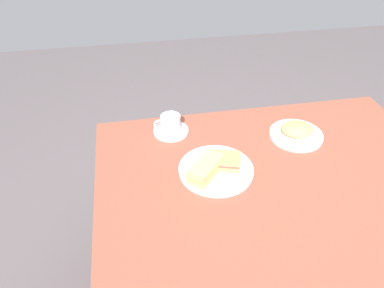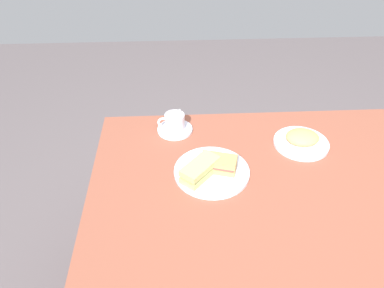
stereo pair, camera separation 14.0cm
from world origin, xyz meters
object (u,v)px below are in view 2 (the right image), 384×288
Objects in this scene: sandwich_plate at (212,172)px; coffee_cup at (174,121)px; spoon at (178,118)px; side_plate at (301,143)px; dining_table at (269,209)px; sandwich_front at (218,163)px; sandwich_back at (200,170)px; coffee_saucer at (175,130)px.

coffee_cup reaches higher than sandwich_plate.
spoon reaches higher than side_plate.
side_plate is (-0.47, 0.19, -0.01)m from spoon.
dining_table is 4.69× the size of sandwich_plate.
sandwich_front is 1.26× the size of coffee_cup.
sandwich_back reaches higher than dining_table.
sandwich_plate is at bearing 115.61° from coffee_cup.
sandwich_front is at bearing -169.67° from sandwich_plate.
sandwich_front reaches higher than side_plate.
sandwich_plate is 0.36m from spoon.
coffee_saucer is 0.50m from side_plate.
spoon is 0.47× the size of side_plate.
coffee_saucer is (0.15, -0.26, -0.03)m from sandwich_front.
sandwich_back is at bearing 105.66° from coffee_saucer.
sandwich_front is (0.18, -0.08, 0.15)m from dining_table.
coffee_cup reaches higher than spoon.
coffee_cup is at bearing -60.10° from sandwich_front.
side_plate is at bearing 157.78° from spoon.
dining_table is 9.08× the size of sandwich_front.
side_plate is (-0.48, 0.12, 0.00)m from coffee_saucer.
sandwich_back is 0.30m from coffee_cup.
coffee_cup reaches higher than dining_table.
sandwich_front is 0.30m from coffee_saucer.
sandwich_front is 0.37m from side_plate.
coffee_saucer is at bearing -64.73° from sandwich_plate.
dining_table is at bearing 167.63° from sandwich_back.
sandwich_back is 0.30m from coffee_saucer.
sandwich_back is at bearing 22.92° from side_plate.
sandwich_front is at bearing 112.01° from spoon.
spoon is (0.13, -0.33, -0.03)m from sandwich_front.
sandwich_back reaches higher than side_plate.
sandwich_plate is at bearing 10.33° from sandwich_front.
spoon is (0.07, -0.36, -0.03)m from sandwich_back.
sandwich_plate is at bearing -21.60° from dining_table.
sandwich_front is at bearing -25.19° from dining_table.
coffee_saucer is at bearing -74.34° from sandwich_back.
sandwich_back is at bearing -12.37° from dining_table.
side_plate is at bearing -157.08° from sandwich_back.
spoon is at bearing -79.31° from sandwich_back.
sandwich_back is at bearing 100.69° from spoon.
dining_table is 0.53m from spoon.
sandwich_plate is 0.29m from coffee_cup.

